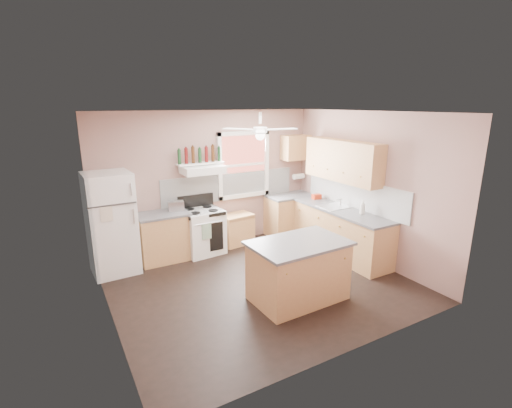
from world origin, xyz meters
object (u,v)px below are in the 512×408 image
island (298,272)px  toaster (176,206)px  stove (202,232)px  cart (237,229)px  refrigerator (111,224)px

island → toaster: bearing=111.5°
toaster → island: toaster is taller
stove → island: 2.42m
stove → cart: size_ratio=1.36×
refrigerator → island: size_ratio=1.32×
refrigerator → stove: refrigerator is taller
stove → refrigerator: bearing=175.9°
refrigerator → stove: (1.63, 0.04, -0.44)m
toaster → island: bearing=-55.2°
cart → island: 2.45m
toaster → cart: 1.42m
refrigerator → toaster: 1.17m
refrigerator → toaster: bearing=2.7°
stove → toaster: bearing=166.7°
cart → refrigerator: bearing=176.5°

